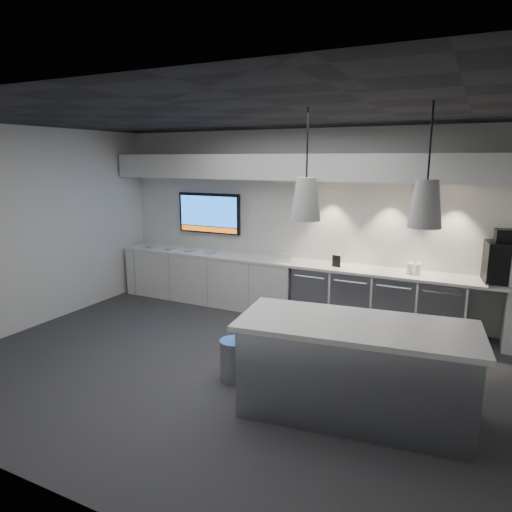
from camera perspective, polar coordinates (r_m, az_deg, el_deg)
The scene contains 26 objects.
floor at distance 5.79m, azimuth -2.34°, elevation -13.86°, with size 7.00×7.00×0.00m, color #303032.
ceiling at distance 5.22m, azimuth -2.64°, elevation 17.22°, with size 7.00×7.00×0.00m, color black.
wall_back at distance 7.56m, azimuth 6.68°, elevation 4.18°, with size 7.00×7.00×0.00m, color silver.
wall_front at distance 3.40m, azimuth -23.27°, elevation -6.59°, with size 7.00×7.00×0.00m, color silver.
wall_left at distance 7.61m, azimuth -26.31°, elevation 3.05°, with size 7.00×7.00×0.00m, color silver.
back_counter at distance 7.37m, azimuth 5.71°, elevation -0.91°, with size 6.80×0.65×0.04m, color silver.
left_base_cabinets at distance 8.24m, azimuth -5.83°, elevation -2.74°, with size 3.30×0.63×0.86m, color silver.
fridge_unit_a at distance 7.41m, azimuth 7.45°, elevation -4.53°, with size 0.60×0.61×0.85m, color gray.
fridge_unit_b at distance 7.24m, azimuth 12.18°, elevation -5.10°, with size 0.60×0.61×0.85m, color gray.
fridge_unit_c at distance 7.13m, azimuth 17.12°, elevation -5.65°, with size 0.60×0.61×0.85m, color gray.
fridge_unit_d at distance 7.07m, azimuth 22.18°, elevation -6.18°, with size 0.60×0.61×0.85m, color gray.
backsplash at distance 7.23m, azimuth 15.64°, elevation 3.84°, with size 4.60×0.03×1.30m, color silver.
soffit at distance 7.21m, azimuth 6.04°, elevation 10.99°, with size 6.90×0.60×0.40m, color silver.
wall_tv at distance 8.33m, azimuth -5.88°, elevation 5.34°, with size 1.25×0.07×0.72m.
island at distance 4.75m, azimuth 12.19°, elevation -13.68°, with size 2.40×1.25×0.97m.
bin at distance 5.43m, azimuth -2.69°, elevation -12.85°, with size 0.34×0.34×0.48m, color gray.
coffee_machine at distance 6.90m, azimuth 28.32°, elevation -0.53°, with size 0.46×0.62×0.72m.
sign_black at distance 7.10m, azimuth 10.01°, elevation -0.64°, with size 0.14×0.02×0.18m, color black.
sign_white at distance 7.32m, azimuth 3.67°, elevation -0.24°, with size 0.18×0.02×0.14m, color silver.
cup_cluster at distance 6.94m, azimuth 19.15°, elevation -1.51°, with size 0.19×0.19×0.16m, color white, non-canonical shape.
tray_a at distance 8.74m, azimuth -12.94°, elevation 1.12°, with size 0.16×0.16×0.03m, color #999999.
tray_b at distance 8.48m, azimuth -10.61°, elevation 0.89°, with size 0.16×0.16×0.03m, color #999999.
tray_c at distance 8.26m, azimuth -8.30°, elevation 0.67°, with size 0.16×0.16×0.03m, color #999999.
tray_d at distance 8.07m, azimuth -5.67°, elevation 0.46°, with size 0.16×0.16×0.03m, color #999999.
pendant_left at distance 4.46m, azimuth 6.28°, elevation 7.14°, with size 0.29×0.29×1.11m.
pendant_right at distance 4.21m, azimuth 20.46°, elevation 6.16°, with size 0.29×0.29×1.11m.
Camera 1 is at (2.51, -4.56, 2.53)m, focal length 32.00 mm.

